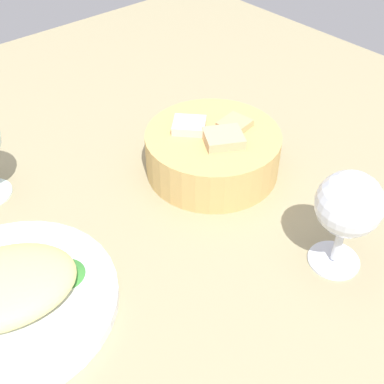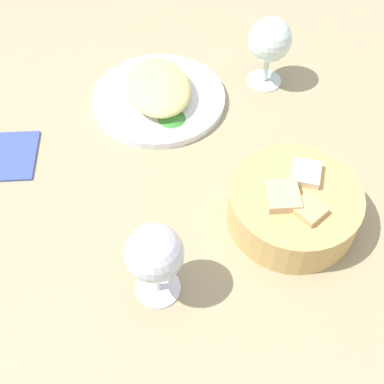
{
  "view_description": "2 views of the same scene",
  "coord_description": "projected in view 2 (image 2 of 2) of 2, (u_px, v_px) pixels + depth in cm",
  "views": [
    {
      "loc": [
        -23.91,
        -34.76,
        46.58
      ],
      "look_at": [
        6.9,
        0.63,
        5.7
      ],
      "focal_mm": 46.42,
      "sensor_mm": 36.0,
      "label": 1
    },
    {
      "loc": [
        46.22,
        -29.91,
        64.8
      ],
      "look_at": [
        6.58,
        -3.94,
        3.81
      ],
      "focal_mm": 47.82,
      "sensor_mm": 36.0,
      "label": 2
    }
  ],
  "objects": [
    {
      "name": "wine_glass_near",
      "position": [
        155.0,
        255.0,
        0.64
      ],
      "size": [
        7.68,
        7.68,
        13.39
      ],
      "color": "silver",
      "rests_on": "ground_plane"
    },
    {
      "name": "wine_glass_far",
      "position": [
        270.0,
        42.0,
        0.92
      ],
      "size": [
        7.92,
        7.92,
        13.5
      ],
      "color": "silver",
      "rests_on": "ground_plane"
    },
    {
      "name": "bread_basket",
      "position": [
        293.0,
        206.0,
        0.76
      ],
      "size": [
        19.59,
        19.59,
        7.96
      ],
      "color": "tan",
      "rests_on": "ground_plane"
    },
    {
      "name": "lettuce_garnish",
      "position": [
        172.0,
        116.0,
        0.9
      ],
      "size": [
        4.95,
        4.95,
        1.37
      ],
      "primitive_type": "cone",
      "color": "#398835",
      "rests_on": "plate"
    },
    {
      "name": "ground_plane",
      "position": [
        190.0,
        174.0,
        0.86
      ],
      "size": [
        140.0,
        140.0,
        2.0
      ],
      "primitive_type": "cube",
      "color": "#9B8F6B"
    },
    {
      "name": "folded_napkin",
      "position": [
        15.0,
        155.0,
        0.86
      ],
      "size": [
        13.03,
        11.55,
        0.8
      ],
      "primitive_type": "cube",
      "rotation": [
        0.0,
        0.0,
        2.62
      ],
      "color": "#394E9E",
      "rests_on": "ground_plane"
    },
    {
      "name": "omelette",
      "position": [
        158.0,
        87.0,
        0.92
      ],
      "size": [
        19.04,
        16.43,
        4.12
      ],
      "primitive_type": "ellipsoid",
      "rotation": [
        0.0,
        0.0,
        -0.34
      ],
      "color": "#DDD17D",
      "rests_on": "plate"
    },
    {
      "name": "plate",
      "position": [
        159.0,
        98.0,
        0.95
      ],
      "size": [
        24.58,
        24.58,
        1.4
      ],
      "primitive_type": "cylinder",
      "color": "white",
      "rests_on": "ground_plane"
    }
  ]
}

